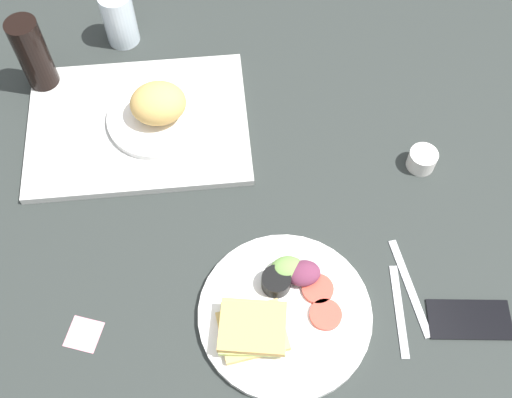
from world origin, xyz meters
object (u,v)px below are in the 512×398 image
object	(u,v)px
plate_with_salad	(281,311)
soda_bottle	(34,56)
cell_phone	(470,319)
knife	(410,287)
drinking_glass	(119,18)
serving_tray	(138,124)
sticky_note	(84,334)
bread_plate_near	(158,109)
fork	(399,310)
espresso_cup	(422,160)

from	to	relation	value
plate_with_salad	soda_bottle	world-z (taller)	soda_bottle
cell_phone	plate_with_salad	bearing A→B (deg)	178.86
knife	drinking_glass	bearing A→B (deg)	30.29
serving_tray	sticky_note	xyz separation A→B (cm)	(-11.55, -43.04, -0.74)
serving_tray	drinking_glass	xyz separation A→B (cm)	(-2.01, 25.22, 5.47)
sticky_note	cell_phone	bearing A→B (deg)	-6.00
bread_plate_near	soda_bottle	bearing A→B (deg)	149.61
bread_plate_near	sticky_note	xyz separation A→B (cm)	(-16.14, -43.03, -4.90)
bread_plate_near	sticky_note	bearing A→B (deg)	-110.56
knife	cell_phone	size ratio (longest dim) A/B	1.32
drinking_glass	cell_phone	distance (cm)	94.51
drinking_glass	fork	xyz separation A→B (cm)	(45.23, -71.92, -6.02)
cell_phone	soda_bottle	bearing A→B (deg)	148.10
bread_plate_near	espresso_cup	xyz separation A→B (cm)	(50.56, -17.56, -2.96)
espresso_cup	fork	xyz separation A→B (cm)	(-11.94, -29.13, -1.75)
espresso_cup	knife	distance (cm)	26.73
plate_with_salad	drinking_glass	xyz separation A→B (cm)	(-24.58, 69.51, 4.63)
plate_with_salad	soda_bottle	xyz separation A→B (cm)	(-41.73, 58.22, 7.36)
cell_phone	sticky_note	size ratio (longest dim) A/B	2.57
serving_tray	bread_plate_near	distance (cm)	6.19
cell_phone	drinking_glass	bearing A→B (deg)	136.00
plate_with_salad	soda_bottle	bearing A→B (deg)	125.63
knife	sticky_note	bearing A→B (deg)	85.25
espresso_cup	cell_phone	size ratio (longest dim) A/B	0.39
espresso_cup	soda_bottle	bearing A→B (deg)	157.03
drinking_glass	soda_bottle	size ratio (longest dim) A/B	0.70
plate_with_salad	bread_plate_near	bearing A→B (deg)	112.09
plate_with_salad	sticky_note	distance (cm)	34.17
serving_tray	soda_bottle	distance (cm)	25.07
plate_with_salad	knife	bearing A→B (deg)	3.86
drinking_glass	fork	bearing A→B (deg)	-57.83
soda_bottle	knife	distance (cm)	86.93
drinking_glass	knife	bearing A→B (deg)	-54.62
plate_with_salad	cell_phone	distance (cm)	32.85
bread_plate_near	soda_bottle	world-z (taller)	soda_bottle
drinking_glass	sticky_note	size ratio (longest dim) A/B	2.24
knife	sticky_note	size ratio (longest dim) A/B	3.39
bread_plate_near	plate_with_salad	bearing A→B (deg)	-67.91
knife	sticky_note	world-z (taller)	knife
serving_tray	drinking_glass	size ratio (longest dim) A/B	3.59
soda_bottle	fork	distance (cm)	87.42
serving_tray	soda_bottle	bearing A→B (deg)	144.01
espresso_cup	cell_phone	world-z (taller)	espresso_cup
serving_tray	drinking_glass	bearing A→B (deg)	94.56
cell_phone	bread_plate_near	bearing A→B (deg)	144.07
cell_phone	fork	bearing A→B (deg)	173.01
drinking_glass	fork	distance (cm)	85.17
fork	knife	distance (cm)	5.00
plate_with_salad	fork	xyz separation A→B (cm)	(20.65, -2.41, -1.39)
espresso_cup	cell_phone	bearing A→B (deg)	-90.48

